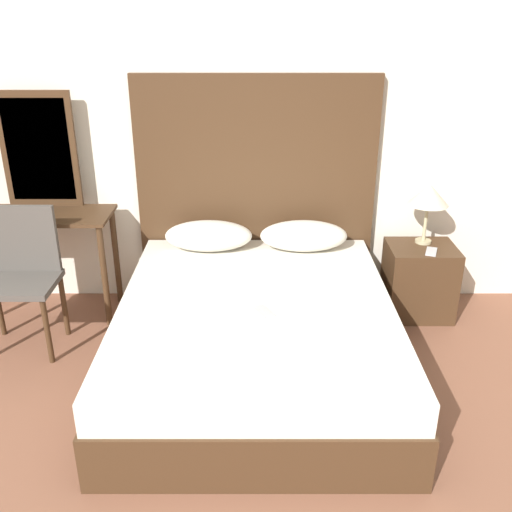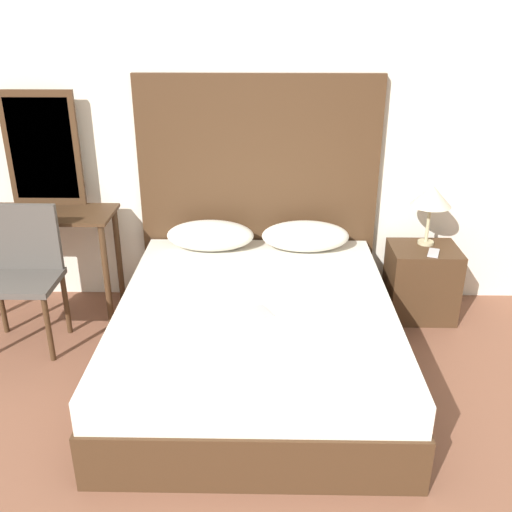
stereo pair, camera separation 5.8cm
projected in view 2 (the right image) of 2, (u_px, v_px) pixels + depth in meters
wall_back at (272, 123)px, 4.05m from camera, size 10.00×0.06×2.70m
bed at (256, 337)px, 3.49m from camera, size 1.65×1.98×0.50m
headboard at (258, 194)px, 4.18m from camera, size 1.73×0.05×1.70m
pillow_left at (210, 236)px, 4.08m from camera, size 0.62×0.31×0.21m
pillow_right at (305, 236)px, 4.07m from camera, size 0.62×0.31×0.21m
phone_on_bed at (263, 312)px, 3.26m from camera, size 0.13×0.17×0.01m
nightstand at (421, 282)px, 4.15m from camera, size 0.48×0.40×0.54m
table_lamp at (431, 197)px, 3.97m from camera, size 0.28×0.28×0.44m
phone_on_nightstand at (434, 253)px, 3.95m from camera, size 0.12×0.17×0.01m
vanity_desk at (44, 232)px, 4.06m from camera, size 1.01×0.44×0.78m
vanity_mirror at (42, 149)px, 4.01m from camera, size 0.53×0.03×0.81m
chair at (21, 266)px, 3.72m from camera, size 0.51×0.40×0.94m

